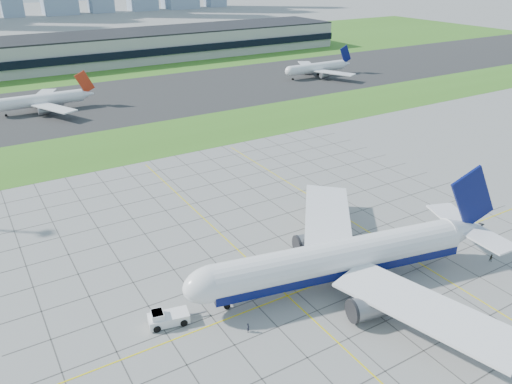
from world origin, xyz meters
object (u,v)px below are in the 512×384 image
distant_jet_1 (43,100)px  distant_jet_2 (318,68)px  airliner (341,258)px  crew_far (491,258)px  pushback_tug (167,318)px  crew_near (248,328)px

distant_jet_1 → distant_jet_2: size_ratio=1.00×
airliner → crew_far: airliner is taller
crew_far → distant_jet_1: size_ratio=0.04×
airliner → pushback_tug: size_ratio=6.37×
airliner → distant_jet_1: (-24.39, 147.48, -0.86)m
crew_far → distant_jet_2: distant_jet_2 is taller
pushback_tug → crew_near: size_ratio=5.87×
airliner → crew_near: 21.62m
airliner → distant_jet_2: bearing=65.1°
pushback_tug → distant_jet_1: 141.77m
crew_far → pushback_tug: bearing=-157.5°
crew_near → airliner: bearing=-49.0°
crew_near → crew_far: size_ratio=1.03×
distant_jet_1 → distant_jet_2: (128.78, -5.30, 0.00)m
airliner → distant_jet_2: (104.39, 142.18, -0.86)m
pushback_tug → distant_jet_2: distant_jet_2 is taller
crew_near → crew_far: bearing=-64.3°
pushback_tug → crew_far: (61.41, -15.80, -0.38)m
distant_jet_2 → crew_near: bearing=-130.9°
crew_near → pushback_tug: bearing=84.0°
pushback_tug → crew_near: pushback_tug is taller
crew_near → distant_jet_2: (125.36, 144.85, 3.66)m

